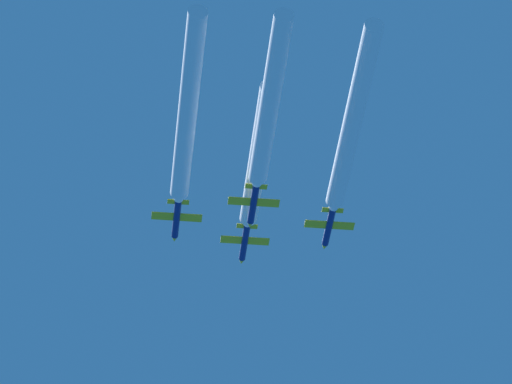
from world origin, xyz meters
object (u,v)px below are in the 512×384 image
object	(u,v)px
jet_left_wingman	(176,219)
jet_right_wingman	(329,227)
jet_lead	(244,243)
jet_slot	(253,205)

from	to	relation	value
jet_left_wingman	jet_right_wingman	xyz separation A→B (m)	(24.64, 0.20, 0.35)
jet_lead	jet_right_wingman	size ratio (longest dim) A/B	1.00
jet_left_wingman	jet_slot	bearing A→B (deg)	-31.51
jet_left_wingman	jet_right_wingman	size ratio (longest dim) A/B	1.00
jet_slot	jet_left_wingman	bearing A→B (deg)	148.49
jet_lead	jet_left_wingman	xyz separation A→B (m)	(-11.76, -8.70, -2.47)
jet_lead	jet_left_wingman	bearing A→B (deg)	-143.51
jet_lead	jet_left_wingman	distance (m)	14.83
jet_slot	jet_lead	bearing A→B (deg)	89.66
jet_left_wingman	jet_right_wingman	bearing A→B (deg)	0.47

